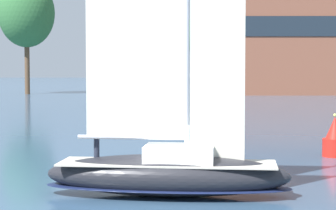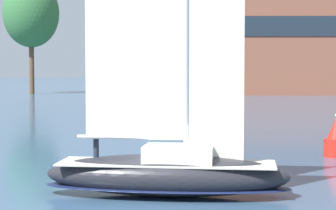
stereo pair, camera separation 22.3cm
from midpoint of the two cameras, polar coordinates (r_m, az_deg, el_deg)
ground_plane at (r=23.06m, az=-0.34°, el=-7.92°), size 400.00×400.00×0.00m
waterfront_building at (r=105.17m, az=12.36°, el=6.21°), size 34.91×15.87×19.03m
tree_shore_left at (r=102.68m, az=-12.29°, el=7.81°), size 8.54×8.54×17.57m
tree_shore_center at (r=99.12m, az=3.25°, el=6.09°), size 6.21×6.21×12.78m
sailboat_main at (r=22.89m, az=-0.32°, el=-5.56°), size 8.84×3.27×11.89m
channel_buoy at (r=33.54m, az=14.11°, el=-2.93°), size 1.20×1.20×2.15m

